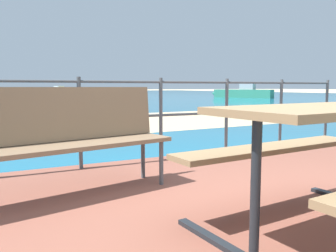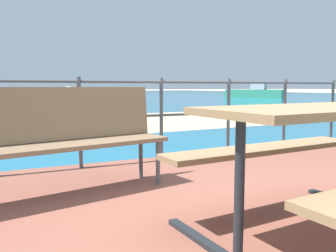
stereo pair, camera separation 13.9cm
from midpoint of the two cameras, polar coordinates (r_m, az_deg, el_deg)
name	(u,v)px [view 2 (the right image)]	position (r m, az deg, el deg)	size (l,w,h in m)	color
ground_plane	(322,244)	(2.46, 25.49, -17.11)	(240.00, 240.00, 0.00)	beige
patio_paving	(322,239)	(2.45, 25.52, -16.46)	(6.40, 5.20, 0.06)	brown
sea_water	(22,96)	(41.46, -22.68, 4.63)	(90.00, 90.00, 0.01)	#196B8E
beach_strip	(80,124)	(9.20, -13.79, 0.31)	(54.00, 4.97, 0.01)	tan
picnic_table	(331,140)	(2.25, 26.80, -2.10)	(1.70, 1.41, 0.79)	#8C704C
park_bench	(60,132)	(2.99, -15.98, -0.88)	(1.84, 0.75, 0.90)	#7A6047
railing_fence	(161,110)	(4.23, -0.16, 2.69)	(5.94, 0.04, 1.01)	#4C5156
boat_near	(253,93)	(31.24, 13.94, 5.29)	(3.46, 5.35, 1.26)	#338466
boat_mid	(72,92)	(43.85, -15.33, 5.41)	(2.64, 3.73, 1.05)	yellow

